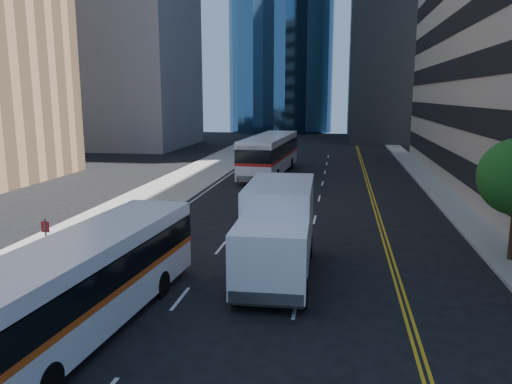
# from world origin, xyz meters

# --- Properties ---
(ground) EXTENTS (160.00, 160.00, 0.00)m
(ground) POSITION_xyz_m (0.00, 0.00, 0.00)
(ground) COLOR black
(ground) RESTS_ON ground
(sidewalk_west) EXTENTS (5.00, 90.00, 0.15)m
(sidewalk_west) POSITION_xyz_m (-10.50, 25.00, 0.07)
(sidewalk_west) COLOR gray
(sidewalk_west) RESTS_ON ground
(sidewalk_east) EXTENTS (2.00, 90.00, 0.15)m
(sidewalk_east) POSITION_xyz_m (9.00, 25.00, 0.07)
(sidewalk_east) COLOR gray
(sidewalk_east) RESTS_ON ground
(midrise_west) EXTENTS (18.00, 18.00, 35.00)m
(midrise_west) POSITION_xyz_m (-28.00, 52.00, 17.50)
(midrise_west) COLOR gray
(midrise_west) RESTS_ON ground
(bus_front) EXTENTS (3.20, 11.15, 2.84)m
(bus_front) POSITION_xyz_m (-5.49, -0.75, 1.55)
(bus_front) COLOR white
(bus_front) RESTS_ON ground
(bus_rear) EXTENTS (3.64, 13.43, 3.43)m
(bus_rear) POSITION_xyz_m (-4.31, 30.01, 1.87)
(bus_rear) COLOR white
(bus_rear) RESTS_ON ground
(box_truck) EXTENTS (2.74, 7.40, 3.51)m
(box_truck) POSITION_xyz_m (-0.48, 4.85, 1.85)
(box_truck) COLOR white
(box_truck) RESTS_ON ground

